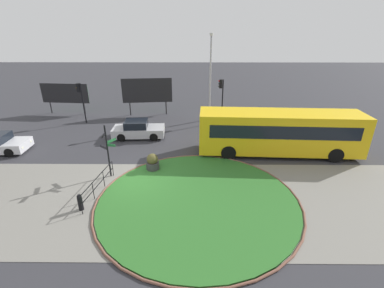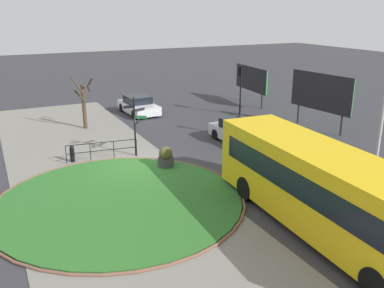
{
  "view_description": "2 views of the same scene",
  "coord_description": "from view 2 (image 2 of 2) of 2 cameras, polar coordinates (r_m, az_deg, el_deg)",
  "views": [
    {
      "loc": [
        3.47,
        -13.43,
        8.12
      ],
      "look_at": [
        3.35,
        1.4,
        1.71
      ],
      "focal_mm": 24.96,
      "sensor_mm": 36.0,
      "label": 1
    },
    {
      "loc": [
        19.31,
        -6.35,
        7.66
      ],
      "look_at": [
        4.44,
        0.97,
        2.31
      ],
      "focal_mm": 39.54,
      "sensor_mm": 36.0,
      "label": 2
    }
  ],
  "objects": [
    {
      "name": "bus_yellow",
      "position": [
        15.42,
        17.72,
        -6.08
      ],
      "size": [
        11.05,
        3.04,
        3.0
      ],
      "rotation": [
        0.0,
        0.0,
        -0.05
      ],
      "color": "yellow",
      "rests_on": "ground"
    },
    {
      "name": "bollard_foreground",
      "position": [
        22.78,
        -15.86,
        -1.27
      ],
      "size": [
        0.24,
        0.24,
        0.89
      ],
      "color": "black",
      "rests_on": "ground"
    },
    {
      "name": "grass_island",
      "position": [
        17.92,
        -9.74,
        -7.53
      ],
      "size": [
        10.12,
        10.12,
        0.1
      ],
      "primitive_type": "cylinder",
      "color": "#2D6B28",
      "rests_on": "ground"
    },
    {
      "name": "ground",
      "position": [
        21.72,
        -7.49,
        -2.93
      ],
      "size": [
        120.0,
        120.0,
        0.0
      ],
      "primitive_type": "plane",
      "color": "#333338"
    },
    {
      "name": "billboard_left",
      "position": [
        28.72,
        17.0,
        6.63
      ],
      "size": [
        4.93,
        0.68,
        3.69
      ],
      "rotation": [
        0.0,
        0.0,
        0.11
      ],
      "color": "black",
      "rests_on": "ground"
    },
    {
      "name": "car_far_lane",
      "position": [
        32.34,
        -7.24,
        5.17
      ],
      "size": [
        4.2,
        2.14,
        1.35
      ],
      "rotation": [
        0.0,
        0.0,
        0.06
      ],
      "color": "silver",
      "rests_on": "ground"
    },
    {
      "name": "street_tree_bare",
      "position": [
        28.62,
        -14.37,
        5.48
      ],
      "size": [
        1.29,
        1.32,
        3.5
      ],
      "color": "#423323",
      "rests_on": "ground"
    },
    {
      "name": "billboard_right",
      "position": [
        35.46,
        7.99,
        8.66
      ],
      "size": [
        4.94,
        0.57,
        3.11
      ],
      "rotation": [
        0.0,
        0.0,
        -0.09
      ],
      "color": "black",
      "rests_on": "ground"
    },
    {
      "name": "sidewalk_paving",
      "position": [
        21.21,
        -12.66,
        -3.72
      ],
      "size": [
        32.0,
        7.96,
        0.02
      ],
      "primitive_type": "cube",
      "color": "gray",
      "rests_on": "ground"
    },
    {
      "name": "signpost_directional",
      "position": [
        22.69,
        -7.63,
        2.88
      ],
      "size": [
        1.09,
        1.22,
        3.23
      ],
      "color": "black",
      "rests_on": "ground"
    },
    {
      "name": "car_near_lane",
      "position": [
        25.21,
        6.35,
        1.61
      ],
      "size": [
        4.18,
        2.06,
        1.41
      ],
      "rotation": [
        0.0,
        0.0,
        0.05
      ],
      "color": "#B7B7BC",
      "rests_on": "ground"
    },
    {
      "name": "traffic_light_far",
      "position": [
        31.49,
        6.5,
        8.69
      ],
      "size": [
        0.49,
        0.29,
        3.67
      ],
      "rotation": [
        0.0,
        0.0,
        3.03
      ],
      "color": "black",
      "rests_on": "ground"
    },
    {
      "name": "planter_near_signpost",
      "position": [
        21.15,
        -3.56,
        -1.93
      ],
      "size": [
        0.81,
        0.81,
        1.1
      ],
      "color": "#383838",
      "rests_on": "ground"
    },
    {
      "name": "grass_kerb_ring",
      "position": [
        17.92,
        -9.74,
        -7.52
      ],
      "size": [
        10.43,
        10.43,
        0.11
      ],
      "primitive_type": "torus",
      "color": "brown",
      "rests_on": "ground"
    },
    {
      "name": "railing_grass_edge",
      "position": [
        22.61,
        -12.04,
        -0.62
      ],
      "size": [
        0.51,
        3.66,
        0.99
      ],
      "rotation": [
        0.0,
        0.0,
        4.58
      ],
      "color": "black",
      "rests_on": "ground"
    }
  ]
}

